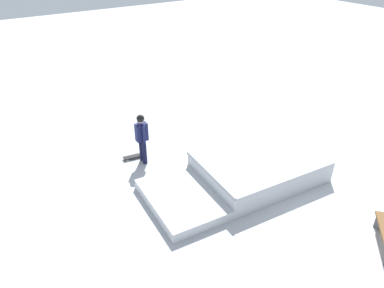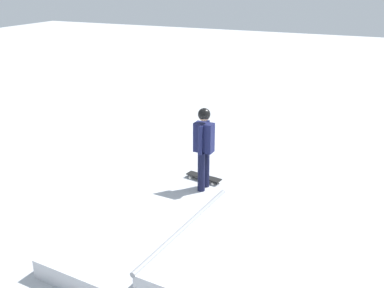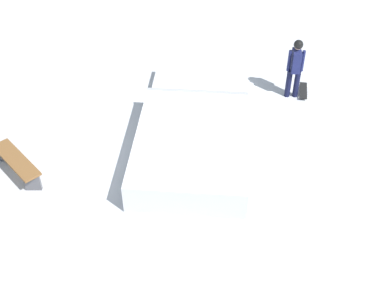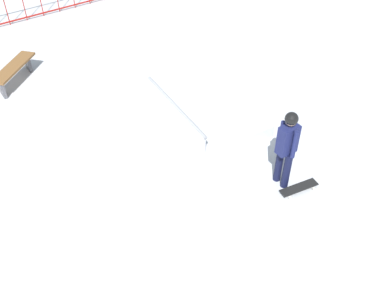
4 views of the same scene
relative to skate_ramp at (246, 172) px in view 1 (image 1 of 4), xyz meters
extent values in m
plane|color=#B7BABF|center=(-0.93, 0.31, -0.32)|extent=(60.00, 60.00, 0.00)
cube|color=silver|center=(-0.48, 0.04, 0.03)|extent=(3.80, 2.89, 0.70)
cube|color=silver|center=(2.21, -0.18, -0.17)|extent=(2.01, 2.74, 0.30)
cylinder|color=gray|center=(1.32, -0.11, 0.38)|extent=(0.30, 2.60, 0.08)
cylinder|color=black|center=(2.12, -2.82, 0.09)|extent=(0.15, 0.15, 0.82)
cylinder|color=black|center=(2.12, -2.60, 0.09)|extent=(0.15, 0.15, 0.82)
cube|color=#191E4C|center=(2.12, -2.71, 0.80)|extent=(0.39, 0.23, 0.60)
cylinder|color=#191E4C|center=(2.12, -2.88, 0.80)|extent=(0.09, 0.09, 0.60)
cylinder|color=#191E4C|center=(2.13, -2.53, 0.80)|extent=(0.09, 0.09, 0.60)
sphere|color=tan|center=(2.12, -2.71, 1.25)|extent=(0.22, 0.22, 0.22)
sphere|color=black|center=(2.12, -2.71, 1.28)|extent=(0.25, 0.25, 0.25)
cube|color=black|center=(2.27, -3.07, -0.23)|extent=(0.82, 0.33, 0.02)
cylinder|color=silver|center=(1.97, -3.14, -0.29)|extent=(0.06, 0.04, 0.06)
cylinder|color=silver|center=(2.01, -2.91, -0.29)|extent=(0.06, 0.04, 0.06)
cylinder|color=silver|center=(2.52, -3.23, -0.29)|extent=(0.06, 0.04, 0.06)
cylinder|color=silver|center=(2.56, -3.01, -0.29)|extent=(0.06, 0.04, 0.06)
cube|color=#4C4C51|center=(-1.49, 3.55, -0.11)|extent=(0.08, 0.36, 0.42)
camera|label=1|loc=(6.38, 6.64, 6.32)|focal=33.88mm
camera|label=2|loc=(-1.15, 5.10, 3.85)|focal=42.37mm
camera|label=3|loc=(-9.44, 0.05, 7.78)|focal=47.49mm
camera|label=4|loc=(-2.93, -6.88, 6.06)|focal=41.69mm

